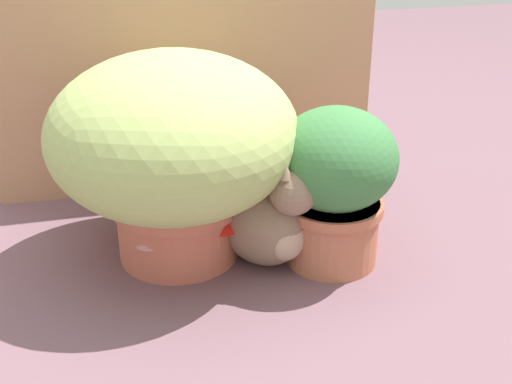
# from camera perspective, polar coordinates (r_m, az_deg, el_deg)

# --- Properties ---
(ground_plane) EXTENTS (6.00, 6.00, 0.00)m
(ground_plane) POSITION_cam_1_polar(r_m,az_deg,el_deg) (1.65, -5.18, -5.96)
(ground_plane) COLOR #6F4F5A
(cardboard_backdrop) EXTENTS (1.11, 0.03, 0.88)m
(cardboard_backdrop) POSITION_cam_1_polar(r_m,az_deg,el_deg) (1.91, -6.07, 12.68)
(cardboard_backdrop) COLOR tan
(cardboard_backdrop) RESTS_ON ground
(grass_planter) EXTENTS (0.59, 0.59, 0.51)m
(grass_planter) POSITION_cam_1_polar(r_m,az_deg,el_deg) (1.56, -7.07, 4.06)
(grass_planter) COLOR #C3644C
(grass_planter) RESTS_ON ground
(leafy_planter) EXTENTS (0.29, 0.29, 0.39)m
(leafy_planter) POSITION_cam_1_polar(r_m,az_deg,el_deg) (1.57, 6.77, 0.95)
(leafy_planter) COLOR #B6674A
(leafy_planter) RESTS_ON ground
(cat) EXTENTS (0.28, 0.38, 0.32)m
(cat) POSITION_cam_1_polar(r_m,az_deg,el_deg) (1.58, 0.70, -2.23)
(cat) COLOR #866E56
(cat) RESTS_ON ground
(mushroom_ornament_red) EXTENTS (0.11, 0.11, 0.17)m
(mushroom_ornament_red) POSITION_cam_1_polar(r_m,az_deg,el_deg) (1.58, -2.97, -2.40)
(mushroom_ornament_red) COLOR silver
(mushroom_ornament_red) RESTS_ON ground
(mushroom_ornament_pink) EXTENTS (0.07, 0.07, 0.12)m
(mushroom_ornament_pink) POSITION_cam_1_polar(r_m,az_deg,el_deg) (1.56, -9.00, -4.66)
(mushroom_ornament_pink) COLOR silver
(mushroom_ornament_pink) RESTS_ON ground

